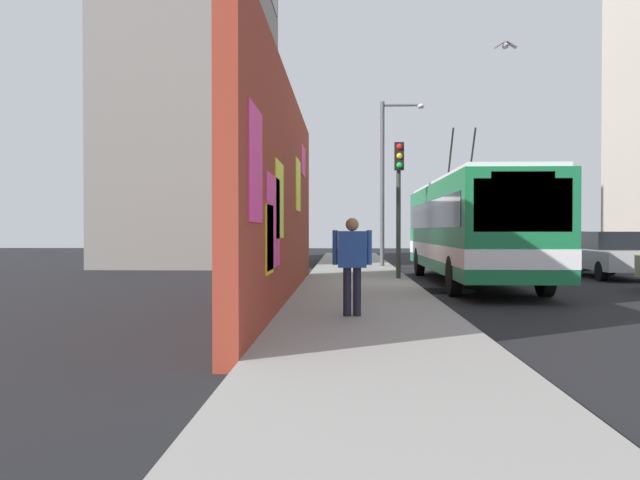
# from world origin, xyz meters

# --- Properties ---
(ground_plane) EXTENTS (80.00, 80.00, 0.00)m
(ground_plane) POSITION_xyz_m (0.00, 0.00, 0.00)
(ground_plane) COLOR black
(sidewalk_slab) EXTENTS (48.00, 3.20, 0.15)m
(sidewalk_slab) POSITION_xyz_m (0.00, 1.60, 0.07)
(sidewalk_slab) COLOR gray
(sidewalk_slab) RESTS_ON ground_plane
(graffiti_wall) EXTENTS (14.51, 0.32, 4.86)m
(graffiti_wall) POSITION_xyz_m (-3.77, 3.35, 2.43)
(graffiti_wall) COLOR maroon
(graffiti_wall) RESTS_ON ground_plane
(building_far_left) EXTENTS (10.95, 6.86, 17.07)m
(building_far_left) POSITION_xyz_m (13.25, 9.20, 8.54)
(building_far_left) COLOR gray
(building_far_left) RESTS_ON ground_plane
(city_bus) EXTENTS (11.57, 2.50, 4.90)m
(city_bus) POSITION_xyz_m (1.51, -1.80, 1.74)
(city_bus) COLOR #19723F
(city_bus) RESTS_ON ground_plane
(parked_car_silver) EXTENTS (4.85, 1.81, 1.58)m
(parked_car_silver) POSITION_xyz_m (4.43, -7.00, 0.84)
(parked_car_silver) COLOR #B7B7BC
(parked_car_silver) RESTS_ON ground_plane
(parked_car_navy) EXTENTS (4.58, 1.88, 1.58)m
(parked_car_navy) POSITION_xyz_m (9.99, -7.00, 0.84)
(parked_car_navy) COLOR navy
(parked_car_navy) RESTS_ON ground_plane
(parked_car_red) EXTENTS (4.41, 1.76, 1.58)m
(parked_car_red) POSITION_xyz_m (15.77, -7.00, 0.83)
(parked_car_red) COLOR #B21E19
(parked_car_red) RESTS_ON ground_plane
(pedestrian_near_wall) EXTENTS (0.23, 0.68, 1.69)m
(pedestrian_near_wall) POSITION_xyz_m (-7.08, 1.87, 1.15)
(pedestrian_near_wall) COLOR #1E1E2D
(pedestrian_near_wall) RESTS_ON sidewalk_slab
(traffic_light) EXTENTS (0.49, 0.28, 4.17)m
(traffic_light) POSITION_xyz_m (1.65, 0.35, 2.96)
(traffic_light) COLOR #2D382D
(traffic_light) RESTS_ON sidewalk_slab
(street_lamp) EXTENTS (0.44, 1.81, 6.77)m
(street_lamp) POSITION_xyz_m (8.65, 0.25, 4.03)
(street_lamp) COLOR #4C4C51
(street_lamp) RESTS_ON sidewalk_slab
(curbside_puddle) EXTENTS (1.98, 1.98, 0.00)m
(curbside_puddle) POSITION_xyz_m (-0.73, -0.60, 0.00)
(curbside_puddle) COLOR black
(curbside_puddle) RESTS_ON ground_plane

